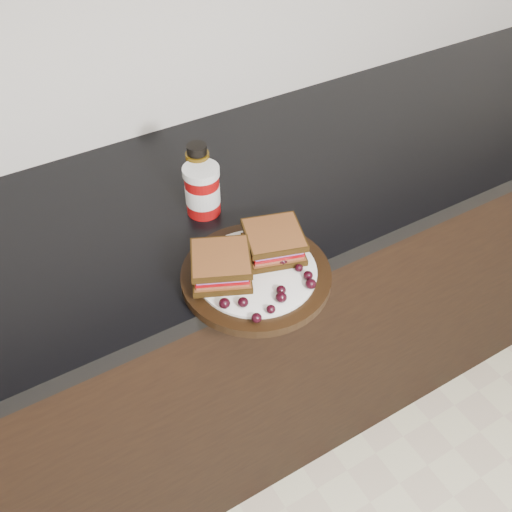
{
  "coord_description": "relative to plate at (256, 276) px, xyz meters",
  "views": [
    {
      "loc": [
        -0.42,
        0.79,
        1.67
      ],
      "look_at": [
        -0.04,
        1.43,
        0.96
      ],
      "focal_mm": 40.0,
      "sensor_mm": 36.0,
      "label": 1
    }
  ],
  "objects": [
    {
      "name": "base_cabinets",
      "position": [
        0.04,
        0.27,
        -0.48
      ],
      "size": [
        3.96,
        0.58,
        0.86
      ],
      "primitive_type": "cube",
      "color": "black",
      "rests_on": "ground_plane"
    },
    {
      "name": "countertop",
      "position": [
        0.04,
        0.27,
        -0.03
      ],
      "size": [
        3.98,
        0.6,
        0.04
      ],
      "primitive_type": "cube",
      "color": "black",
      "rests_on": "base_cabinets"
    },
    {
      "name": "plate",
      "position": [
        0.0,
        0.0,
        0.0
      ],
      "size": [
        0.28,
        0.28,
        0.02
      ],
      "primitive_type": "cylinder",
      "color": "black",
      "rests_on": "countertop"
    },
    {
      "name": "sandwich_left",
      "position": [
        -0.06,
        0.02,
        0.04
      ],
      "size": [
        0.14,
        0.14,
        0.05
      ],
      "primitive_type": null,
      "rotation": [
        0.0,
        0.0,
        -0.43
      ],
      "color": "brown",
      "rests_on": "plate"
    },
    {
      "name": "sandwich_right",
      "position": [
        0.05,
        0.03,
        0.04
      ],
      "size": [
        0.13,
        0.13,
        0.05
      ],
      "primitive_type": null,
      "rotation": [
        0.0,
        0.0,
        -0.3
      ],
      "color": "brown",
      "rests_on": "plate"
    },
    {
      "name": "grape_0",
      "position": [
        -0.09,
        -0.05,
        0.02
      ],
      "size": [
        0.02,
        0.02,
        0.02
      ],
      "primitive_type": "ellipsoid",
      "color": "black",
      "rests_on": "plate"
    },
    {
      "name": "grape_1",
      "position": [
        -0.06,
        -0.06,
        0.02
      ],
      "size": [
        0.02,
        0.02,
        0.02
      ],
      "primitive_type": "ellipsoid",
      "color": "black",
      "rests_on": "plate"
    },
    {
      "name": "grape_2",
      "position": [
        -0.06,
        -0.1,
        0.02
      ],
      "size": [
        0.02,
        0.02,
        0.02
      ],
      "primitive_type": "ellipsoid",
      "color": "black",
      "rests_on": "plate"
    },
    {
      "name": "grape_3",
      "position": [
        -0.03,
        -0.1,
        0.02
      ],
      "size": [
        0.02,
        0.02,
        0.02
      ],
      "primitive_type": "ellipsoid",
      "color": "black",
      "rests_on": "plate"
    },
    {
      "name": "grape_4",
      "position": [
        -0.0,
        -0.09,
        0.02
      ],
      "size": [
        0.02,
        0.02,
        0.02
      ],
      "primitive_type": "ellipsoid",
      "color": "black",
      "rests_on": "plate"
    },
    {
      "name": "grape_5",
      "position": [
        0.01,
        -0.07,
        0.02
      ],
      "size": [
        0.02,
        0.02,
        0.02
      ],
      "primitive_type": "ellipsoid",
      "color": "black",
      "rests_on": "plate"
    },
    {
      "name": "grape_6",
      "position": [
        0.06,
        -0.09,
        0.02
      ],
      "size": [
        0.02,
        0.02,
        0.02
      ],
      "primitive_type": "ellipsoid",
      "color": "black",
      "rests_on": "plate"
    },
    {
      "name": "grape_7",
      "position": [
        0.07,
        -0.07,
        0.02
      ],
      "size": [
        0.02,
        0.02,
        0.02
      ],
      "primitive_type": "ellipsoid",
      "color": "black",
      "rests_on": "plate"
    },
    {
      "name": "grape_8",
      "position": [
        0.07,
        -0.04,
        0.02
      ],
      "size": [
        0.02,
        0.02,
        0.01
      ],
      "primitive_type": "ellipsoid",
      "color": "black",
      "rests_on": "plate"
    },
    {
      "name": "grape_9",
      "position": [
        0.05,
        -0.01,
        0.03
      ],
      "size": [
        0.02,
        0.02,
        0.02
      ],
      "primitive_type": "ellipsoid",
      "color": "black",
      "rests_on": "plate"
    },
    {
      "name": "grape_10",
      "position": [
        0.09,
        0.01,
        0.02
      ],
      "size": [
        0.02,
        0.02,
        0.02
      ],
      "primitive_type": "ellipsoid",
      "color": "black",
      "rests_on": "plate"
    },
    {
      "name": "grape_11",
      "position": [
        0.05,
        0.03,
        0.02
      ],
      "size": [
        0.02,
        0.02,
        0.01
      ],
      "primitive_type": "ellipsoid",
      "color": "black",
      "rests_on": "plate"
    },
    {
      "name": "grape_12",
      "position": [
        0.05,
        0.05,
        0.02
      ],
      "size": [
        0.02,
        0.02,
        0.02
      ],
      "primitive_type": "ellipsoid",
      "color": "black",
      "rests_on": "plate"
    },
    {
      "name": "grape_13",
      "position": [
        -0.07,
        0.05,
        0.02
      ],
      "size": [
        0.02,
        0.02,
        0.02
      ],
      "primitive_type": "ellipsoid",
      "color": "black",
      "rests_on": "plate"
    },
    {
      "name": "grape_14",
      "position": [
        -0.08,
        0.02,
        0.02
      ],
      "size": [
        0.02,
        0.02,
        0.01
      ],
      "primitive_type": "ellipsoid",
      "color": "black",
      "rests_on": "plate"
    },
    {
      "name": "grape_15",
      "position": [
        -0.07,
        -0.0,
        0.02
      ],
      "size": [
        0.02,
        0.02,
        0.02
      ],
      "primitive_type": "ellipsoid",
      "color": "black",
      "rests_on": "plate"
    },
    {
      "name": "grape_16",
      "position": [
        -0.06,
        0.04,
        0.02
      ],
      "size": [
        0.02,
        0.02,
        0.02
      ],
      "primitive_type": "ellipsoid",
      "color": "black",
      "rests_on": "plate"
    },
    {
      "name": "grape_17",
      "position": [
        -0.07,
        0.03,
        0.02
      ],
      "size": [
        0.02,
        0.02,
        0.02
      ],
      "primitive_type": "ellipsoid",
      "color": "black",
      "rests_on": "plate"
    },
    {
      "name": "grape_18",
      "position": [
        -0.09,
        0.0,
        0.02
      ],
      "size": [
        0.02,
        0.02,
        0.02
      ],
      "primitive_type": "ellipsoid",
      "color": "black",
      "rests_on": "plate"
    },
    {
      "name": "condiment_jar",
      "position": [
        0.01,
        0.23,
        0.05
      ],
      "size": [
        0.1,
        0.1,
        0.11
      ],
      "primitive_type": "cylinder",
      "rotation": [
        0.0,
        0.0,
        0.34
      ],
      "color": "maroon",
      "rests_on": "countertop"
    },
    {
      "name": "oil_bottle",
      "position": [
        0.02,
        0.27,
        0.06
      ],
      "size": [
        0.06,
        0.06,
        0.14
      ],
      "primitive_type": "cylinder",
      "rotation": [
        0.0,
        0.0,
        0.2
      ],
      "color": "#452F06",
      "rests_on": "countertop"
    }
  ]
}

